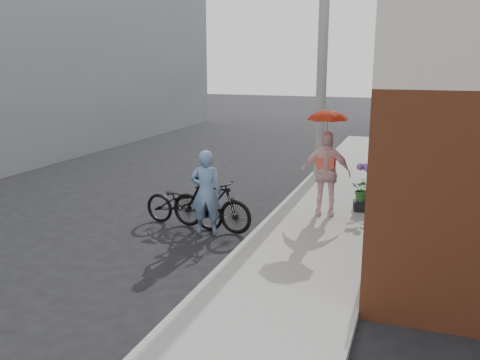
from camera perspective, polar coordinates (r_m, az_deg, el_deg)
The scene contains 11 objects.
ground at distance 9.67m, azimuth -4.67°, elevation -6.89°, with size 80.00×80.00×0.00m, color black.
sidewalk at distance 10.90m, azimuth 9.89°, elevation -4.37°, with size 2.20×24.00×0.12m, color gray.
curb at distance 11.14m, azimuth 3.99°, elevation -3.82°, with size 0.12×24.00×0.12m, color #9E9E99.
utility_pole at distance 14.51m, azimuth 9.25°, elevation 13.79°, with size 0.28×0.28×7.00m, color #9E9E99.
officer at distance 9.86m, azimuth -3.85°, elevation -1.39°, with size 0.61×0.40×1.67m, color #688DBA.
bike_left at distance 10.44m, azimuth -6.32°, elevation -2.65°, with size 0.63×1.82×0.96m, color black.
bike_right at distance 10.13m, azimuth -3.27°, elevation -2.73°, with size 0.51×1.79×1.08m, color black.
kimono_woman at distance 10.84m, azimuth 9.57°, elevation 0.76°, with size 1.05×0.44×1.78m, color #F9D3D1.
parasol at distance 10.65m, azimuth 9.83°, elevation 7.35°, with size 0.82×0.82×0.72m, color red.
planter at distance 11.47m, azimuth 13.58°, elevation -2.83°, with size 0.38×0.38×0.20m, color black.
potted_plant at distance 11.37m, azimuth 13.68°, elevation -1.04°, with size 0.49×0.42×0.54m, color #306629.
Camera 1 is at (3.77, -8.26, 3.33)m, focal length 38.00 mm.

